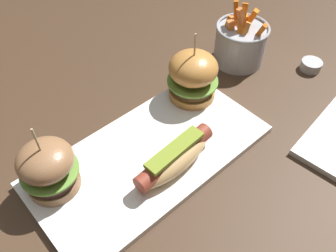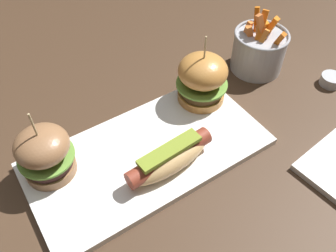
% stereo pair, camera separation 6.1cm
% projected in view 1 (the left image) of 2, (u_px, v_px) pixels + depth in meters
% --- Properties ---
extents(ground_plane, '(3.00, 3.00, 0.00)m').
position_uv_depth(ground_plane, '(150.00, 158.00, 0.63)').
color(ground_plane, '#422D1E').
extents(platter_main, '(0.42, 0.21, 0.01)m').
position_uv_depth(platter_main, '(150.00, 156.00, 0.62)').
color(platter_main, white).
rests_on(platter_main, ground).
extents(hot_dog, '(0.16, 0.06, 0.05)m').
position_uv_depth(hot_dog, '(175.00, 158.00, 0.58)').
color(hot_dog, tan).
rests_on(hot_dog, platter_main).
extents(slider_left, '(0.09, 0.09, 0.14)m').
position_uv_depth(slider_left, '(48.00, 168.00, 0.54)').
color(slider_left, '#926542').
rests_on(slider_left, platter_main).
extents(slider_right, '(0.10, 0.10, 0.14)m').
position_uv_depth(slider_right, '(193.00, 76.00, 0.68)').
color(slider_right, '#C3813C').
rests_on(slider_right, platter_main).
extents(fries_bucket, '(0.12, 0.12, 0.14)m').
position_uv_depth(fries_bucket, '(240.00, 43.00, 0.78)').
color(fries_bucket, '#A8AAB2').
rests_on(fries_bucket, ground).
extents(sauce_ramekin, '(0.05, 0.05, 0.02)m').
position_uv_depth(sauce_ramekin, '(311.00, 65.00, 0.79)').
color(sauce_ramekin, '#B7BABF').
rests_on(sauce_ramekin, ground).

